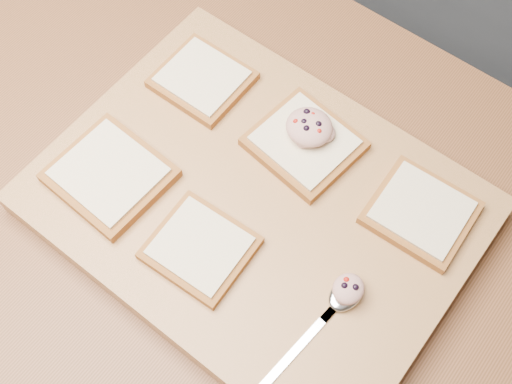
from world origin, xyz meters
TOP-DOWN VIEW (x-y plane):
  - island_counter at (0.00, 0.00)m, footprint 2.00×0.80m
  - cutting_board at (-0.04, 0.03)m, footprint 0.50×0.38m
  - bread_far_left at (-0.20, 0.13)m, footprint 0.11×0.10m
  - bread_far_center at (-0.04, 0.13)m, footprint 0.13×0.12m
  - bread_far_right at (0.12, 0.13)m, footprint 0.12×0.11m
  - bread_near_left at (-0.20, -0.05)m, footprint 0.13×0.12m
  - bread_near_center at (-0.05, -0.06)m, footprint 0.11×0.11m
  - tuna_salad_dollop at (-0.04, 0.14)m, footprint 0.06×0.05m
  - spoon at (0.11, -0.01)m, footprint 0.04×0.16m
  - spoon_salad at (0.11, 0.00)m, footprint 0.03×0.04m

SIDE VIEW (x-z plane):
  - island_counter at x=0.00m, z-range 0.00..0.90m
  - cutting_board at x=-0.04m, z-range 0.90..0.94m
  - spoon at x=0.11m, z-range 0.94..0.95m
  - bread_near_center at x=-0.05m, z-range 0.94..0.95m
  - bread_far_left at x=-0.20m, z-range 0.94..0.95m
  - bread_far_right at x=0.12m, z-range 0.94..0.96m
  - bread_far_center at x=-0.04m, z-range 0.94..0.96m
  - bread_near_left at x=-0.20m, z-range 0.94..0.96m
  - spoon_salad at x=0.11m, z-range 0.95..0.97m
  - tuna_salad_dollop at x=-0.04m, z-range 0.96..0.98m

